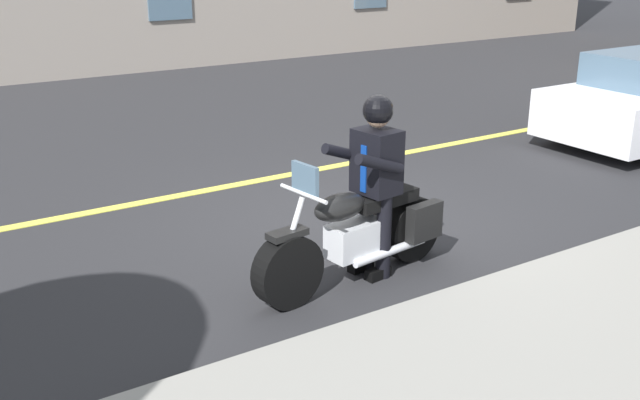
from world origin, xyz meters
TOP-DOWN VIEW (x-y plane):
  - ground_plane at (0.00, 0.00)m, footprint 80.00×80.00m
  - lane_center_stripe at (0.00, -2.00)m, footprint 60.00×0.16m
  - motorcycle_main at (0.84, 1.16)m, footprint 2.22×0.78m
  - rider_main at (0.66, 1.14)m, footprint 0.67×0.61m

SIDE VIEW (x-z plane):
  - ground_plane at x=0.00m, z-range 0.00..0.00m
  - lane_center_stripe at x=0.00m, z-range 0.00..0.01m
  - motorcycle_main at x=0.84m, z-range -0.18..1.08m
  - rider_main at x=0.66m, z-range 0.17..1.91m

